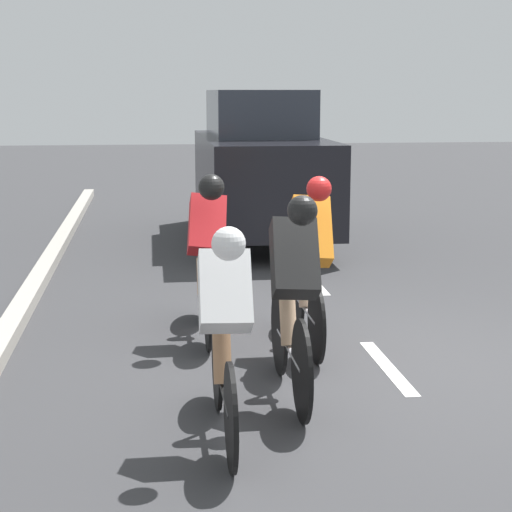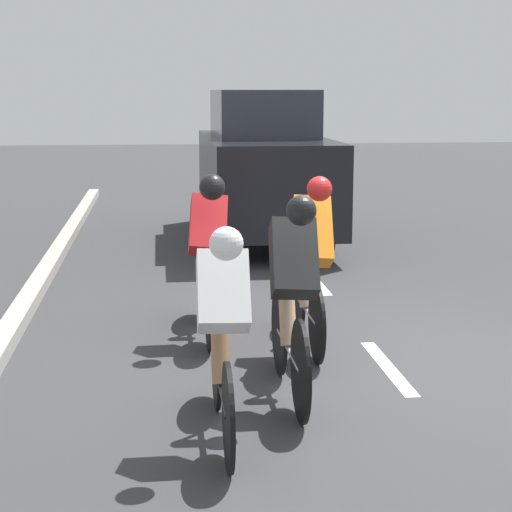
# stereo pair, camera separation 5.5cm
# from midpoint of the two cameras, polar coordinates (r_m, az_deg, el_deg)

# --- Properties ---
(ground_plane) EXTENTS (60.00, 60.00, 0.00)m
(ground_plane) POSITION_cam_midpoint_polar(r_m,az_deg,el_deg) (7.14, 8.45, -7.23)
(ground_plane) COLOR #38383A
(lane_stripe_mid) EXTENTS (0.12, 1.40, 0.01)m
(lane_stripe_mid) POSITION_cam_midpoint_polar(r_m,az_deg,el_deg) (7.10, 8.54, -7.32)
(lane_stripe_mid) COLOR white
(lane_stripe_mid) RESTS_ON ground
(lane_stripe_far) EXTENTS (0.12, 1.40, 0.01)m
(lane_stripe_far) POSITION_cam_midpoint_polar(r_m,az_deg,el_deg) (10.11, 3.70, -1.71)
(lane_stripe_far) COLOR white
(lane_stripe_far) RESTS_ON ground
(cyclist_black) EXTENTS (0.35, 1.73, 1.53)m
(cyclist_black) POSITION_cam_midpoint_polar(r_m,az_deg,el_deg) (6.12, 2.21, -2.57)
(cyclist_black) COLOR black
(cyclist_black) RESTS_ON ground
(cyclist_white) EXTENTS (0.33, 1.69, 1.43)m
(cyclist_white) POSITION_cam_midpoint_polar(r_m,az_deg,el_deg) (5.39, -2.42, -4.90)
(cyclist_white) COLOR black
(cyclist_white) RESTS_ON ground
(cyclist_red) EXTENTS (0.37, 1.68, 1.52)m
(cyclist_red) POSITION_cam_midpoint_polar(r_m,az_deg,el_deg) (7.68, -3.55, 0.23)
(cyclist_red) COLOR black
(cyclist_red) RESTS_ON ground
(cyclist_orange) EXTENTS (0.36, 1.62, 1.53)m
(cyclist_orange) POSITION_cam_midpoint_polar(r_m,az_deg,el_deg) (7.33, 3.39, -0.20)
(cyclist_orange) COLOR black
(cyclist_orange) RESTS_ON ground
(support_car) EXTENTS (1.70, 4.42, 2.23)m
(support_car) POSITION_cam_midpoint_polar(r_m,az_deg,el_deg) (12.79, 0.14, 5.99)
(support_car) COLOR black
(support_car) RESTS_ON ground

